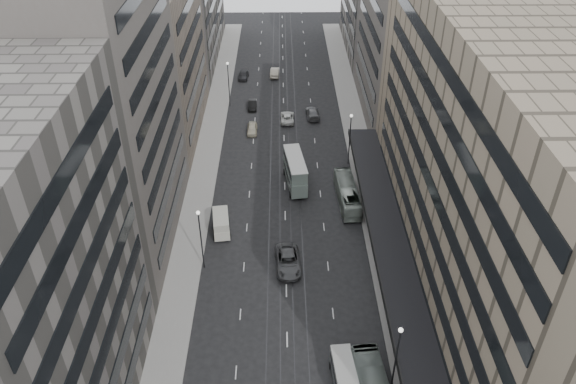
{
  "coord_description": "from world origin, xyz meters",
  "views": [
    {
      "loc": [
        -0.42,
        -37.54,
        45.34
      ],
      "look_at": [
        0.35,
        20.3,
        5.0
      ],
      "focal_mm": 35.0,
      "sensor_mm": 36.0,
      "label": 1
    }
  ],
  "objects_px": {
    "vw_microbus": "(344,372)",
    "panel_van": "(221,223)",
    "sedan_2": "(288,261)",
    "bus_far": "(347,194)",
    "double_decker": "(295,171)"
  },
  "relations": [
    {
      "from": "double_decker",
      "to": "panel_van",
      "type": "height_order",
      "value": "double_decker"
    },
    {
      "from": "sedan_2",
      "to": "bus_far",
      "type": "bearing_deg",
      "value": 53.27
    },
    {
      "from": "vw_microbus",
      "to": "sedan_2",
      "type": "bearing_deg",
      "value": 102.78
    },
    {
      "from": "double_decker",
      "to": "vw_microbus",
      "type": "xyz_separation_m",
      "value": [
        3.76,
        -33.34,
        -1.01
      ]
    },
    {
      "from": "vw_microbus",
      "to": "panel_van",
      "type": "relative_size",
      "value": 1.06
    },
    {
      "from": "double_decker",
      "to": "sedan_2",
      "type": "relative_size",
      "value": 1.37
    },
    {
      "from": "panel_van",
      "to": "sedan_2",
      "type": "distance_m",
      "value": 10.63
    },
    {
      "from": "vw_microbus",
      "to": "sedan_2",
      "type": "height_order",
      "value": "vw_microbus"
    },
    {
      "from": "double_decker",
      "to": "panel_van",
      "type": "relative_size",
      "value": 1.85
    },
    {
      "from": "bus_far",
      "to": "vw_microbus",
      "type": "xyz_separation_m",
      "value": [
        -3.24,
        -29.02,
        -0.01
      ]
    },
    {
      "from": "double_decker",
      "to": "vw_microbus",
      "type": "bearing_deg",
      "value": -91.16
    },
    {
      "from": "sedan_2",
      "to": "vw_microbus",
      "type": "bearing_deg",
      "value": -76.85
    },
    {
      "from": "bus_far",
      "to": "sedan_2",
      "type": "distance_m",
      "value": 15.34
    },
    {
      "from": "panel_van",
      "to": "vw_microbus",
      "type": "bearing_deg",
      "value": -66.85
    },
    {
      "from": "vw_microbus",
      "to": "panel_van",
      "type": "height_order",
      "value": "panel_van"
    }
  ]
}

